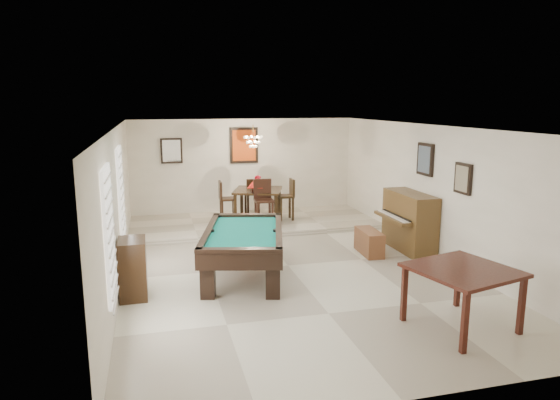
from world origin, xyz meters
name	(u,v)px	position (x,y,z in m)	size (l,w,h in m)	color
ground_plane	(288,266)	(0.00, 0.00, -0.01)	(6.00, 9.00, 0.02)	beige
wall_back	(244,167)	(0.00, 4.50, 1.30)	(6.00, 0.04, 2.60)	silver
wall_front	(409,282)	(0.00, -4.50, 1.30)	(6.00, 0.04, 2.60)	silver
wall_left	(118,207)	(-3.00, 0.00, 1.30)	(0.04, 9.00, 2.60)	silver
wall_right	(433,191)	(3.00, 0.00, 1.30)	(0.04, 9.00, 2.60)	silver
ceiling	(288,127)	(0.00, 0.00, 2.60)	(6.00, 9.00, 0.04)	white
dining_step	(254,223)	(0.00, 3.25, 0.06)	(6.00, 2.50, 0.12)	beige
window_left_front	(109,233)	(-2.97, -2.20, 1.40)	(0.06, 1.00, 1.70)	white
window_left_rear	(121,194)	(-2.97, 0.60, 1.40)	(0.06, 1.00, 1.70)	white
pool_table	(244,254)	(-0.91, -0.38, 0.41)	(1.33, 2.46, 0.82)	black
square_table	(461,298)	(1.59, -3.12, 0.42)	(1.23, 1.23, 0.85)	#33130C
upright_piano	(403,222)	(2.57, 0.38, 0.60)	(0.81, 1.45, 1.21)	brown
piano_bench	(369,242)	(1.80, 0.32, 0.24)	(0.34, 0.88, 0.49)	brown
apothecary_chest	(133,269)	(-2.77, -0.87, 0.47)	(0.42, 0.63, 0.94)	black
dining_table	(258,203)	(0.09, 3.14, 0.58)	(1.12, 1.12, 0.93)	black
flower_vase	(258,180)	(0.09, 3.14, 1.16)	(0.14, 0.14, 0.23)	maroon
dining_chair_south	(264,204)	(0.08, 2.42, 0.69)	(0.42, 0.42, 1.15)	black
dining_chair_north	(252,196)	(0.10, 3.93, 0.61)	(0.36, 0.36, 0.97)	black
dining_chair_west	(228,202)	(-0.66, 3.14, 0.64)	(0.39, 0.39, 1.04)	black
dining_chair_east	(285,199)	(0.80, 3.15, 0.64)	(0.38, 0.38, 1.03)	black
chandelier	(253,137)	(0.00, 3.20, 2.20)	(0.44, 0.44, 0.60)	#FFE5B2
back_painting	(244,145)	(0.00, 4.46, 1.90)	(0.75, 0.06, 0.95)	#D84C14
back_mirror	(171,151)	(-1.90, 4.46, 1.80)	(0.55, 0.06, 0.65)	white
right_picture_upper	(425,159)	(2.96, 0.30, 1.90)	(0.06, 0.55, 0.65)	slate
right_picture_lower	(463,179)	(2.96, -1.00, 1.70)	(0.06, 0.45, 0.55)	gray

